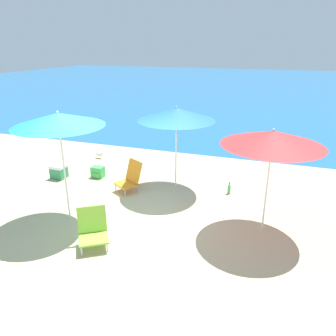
{
  "coord_description": "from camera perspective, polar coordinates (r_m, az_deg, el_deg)",
  "views": [
    {
      "loc": [
        3.0,
        -5.33,
        3.49
      ],
      "look_at": [
        0.87,
        0.82,
        1.0
      ],
      "focal_mm": 35.0,
      "sensor_mm": 36.0,
      "label": 1
    }
  ],
  "objects": [
    {
      "name": "ground_plane",
      "position": [
        7.04,
        -9.05,
        -9.08
      ],
      "size": [
        60.0,
        60.0,
        0.0
      ],
      "primitive_type": "plane",
      "color": "#C6B284"
    },
    {
      "name": "sea_water",
      "position": [
        30.48,
        13.67,
        13.79
      ],
      "size": [
        60.0,
        40.0,
        0.01
      ],
      "color": "#23669E",
      "rests_on": "ground"
    },
    {
      "name": "beach_umbrella_blue",
      "position": [
        7.89,
        1.46,
        9.34
      ],
      "size": [
        1.88,
        1.88,
        2.1
      ],
      "color": "white",
      "rests_on": "ground"
    },
    {
      "name": "beach_umbrella_teal",
      "position": [
        6.61,
        -18.57,
        7.98
      ],
      "size": [
        1.77,
        1.77,
        2.3
      ],
      "color": "white",
      "rests_on": "ground"
    },
    {
      "name": "beach_umbrella_red",
      "position": [
        6.2,
        17.76,
        4.98
      ],
      "size": [
        1.87,
        1.87,
        2.07
      ],
      "color": "white",
      "rests_on": "ground"
    },
    {
      "name": "beach_chair_lime",
      "position": [
        6.21,
        -12.97,
        -10.24
      ],
      "size": [
        0.72,
        0.72,
        0.72
      ],
      "rotation": [
        0.0,
        0.0,
        0.58
      ],
      "color": "silver",
      "rests_on": "ground"
    },
    {
      "name": "beach_chair_orange",
      "position": [
        8.21,
        -6.55,
        -1.6
      ],
      "size": [
        0.72,
        0.74,
        0.77
      ],
      "rotation": [
        0.0,
        0.0,
        -0.54
      ],
      "color": "silver",
      "rests_on": "ground"
    },
    {
      "name": "backpack_green",
      "position": [
        9.26,
        -12.13,
        -0.7
      ],
      "size": [
        0.33,
        0.26,
        0.31
      ],
      "color": "#47B756",
      "rests_on": "ground"
    },
    {
      "name": "water_bottle",
      "position": [
        8.23,
        10.58,
        -3.67
      ],
      "size": [
        0.08,
        0.08,
        0.29
      ],
      "color": "#4CB266",
      "rests_on": "ground"
    },
    {
      "name": "cooler_box",
      "position": [
        9.48,
        -18.48,
        -0.57
      ],
      "size": [
        0.39,
        0.35,
        0.38
      ],
      "color": "#338C59",
      "rests_on": "ground"
    },
    {
      "name": "seagull",
      "position": [
        10.79,
        -11.86,
        2.37
      ],
      "size": [
        0.27,
        0.11,
        0.23
      ],
      "color": "gold",
      "rests_on": "ground"
    }
  ]
}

